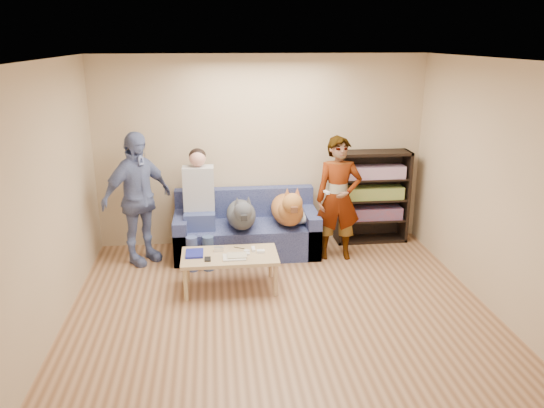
{
  "coord_description": "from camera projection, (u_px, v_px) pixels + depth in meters",
  "views": [
    {
      "loc": [
        -0.66,
        -4.62,
        2.8
      ],
      "look_at": [
        0.0,
        1.2,
        0.95
      ],
      "focal_mm": 35.0,
      "sensor_mm": 36.0,
      "label": 1
    }
  ],
  "objects": [
    {
      "name": "ground",
      "position": [
        286.0,
        330.0,
        5.29
      ],
      "size": [
        5.0,
        5.0,
        0.0
      ],
      "primitive_type": "plane",
      "color": "brown",
      "rests_on": "ground"
    },
    {
      "name": "ceiling",
      "position": [
        288.0,
        62.0,
        4.51
      ],
      "size": [
        5.0,
        5.0,
        0.0
      ],
      "primitive_type": "plane",
      "rotation": [
        3.14,
        0.0,
        0.0
      ],
      "color": "white",
      "rests_on": "ground"
    },
    {
      "name": "wall_back",
      "position": [
        261.0,
        151.0,
        7.27
      ],
      "size": [
        4.5,
        0.0,
        4.5
      ],
      "primitive_type": "plane",
      "rotation": [
        1.57,
        0.0,
        0.0
      ],
      "color": "tan",
      "rests_on": "ground"
    },
    {
      "name": "wall_front",
      "position": [
        359.0,
        365.0,
        2.53
      ],
      "size": [
        4.5,
        0.0,
        4.5
      ],
      "primitive_type": "plane",
      "rotation": [
        -1.57,
        0.0,
        0.0
      ],
      "color": "tan",
      "rests_on": "ground"
    },
    {
      "name": "wall_left",
      "position": [
        34.0,
        215.0,
        4.66
      ],
      "size": [
        0.0,
        5.0,
        5.0
      ],
      "primitive_type": "plane",
      "rotation": [
        1.57,
        0.0,
        1.57
      ],
      "color": "tan",
      "rests_on": "ground"
    },
    {
      "name": "wall_right",
      "position": [
        516.0,
        199.0,
        5.14
      ],
      "size": [
        0.0,
        5.0,
        5.0
      ],
      "primitive_type": "plane",
      "rotation": [
        1.57,
        0.0,
        -1.57
      ],
      "color": "tan",
      "rests_on": "ground"
    },
    {
      "name": "blanket",
      "position": [
        297.0,
        217.0,
        7.07
      ],
      "size": [
        0.44,
        0.37,
        0.15
      ],
      "primitive_type": "ellipsoid",
      "color": "#B1B0B5",
      "rests_on": "sofa"
    },
    {
      "name": "person_standing_right",
      "position": [
        338.0,
        199.0,
        6.83
      ],
      "size": [
        0.62,
        0.44,
        1.62
      ],
      "primitive_type": "imported",
      "rotation": [
        0.0,
        0.0,
        -0.09
      ],
      "color": "gray",
      "rests_on": "ground"
    },
    {
      "name": "person_standing_left",
      "position": [
        137.0,
        199.0,
        6.68
      ],
      "size": [
        1.02,
        0.98,
        1.71
      ],
      "primitive_type": "imported",
      "rotation": [
        0.0,
        0.0,
        0.73
      ],
      "color": "#7888C1",
      "rests_on": "ground"
    },
    {
      "name": "held_controller",
      "position": [
        327.0,
        192.0,
        6.57
      ],
      "size": [
        0.06,
        0.12,
        0.03
      ],
      "primitive_type": "cube",
      "rotation": [
        0.0,
        0.0,
        0.26
      ],
      "color": "white",
      "rests_on": "person_standing_right"
    },
    {
      "name": "notebook_blue",
      "position": [
        195.0,
        253.0,
        6.07
      ],
      "size": [
        0.2,
        0.26,
        0.03
      ],
      "primitive_type": "cube",
      "color": "navy",
      "rests_on": "coffee_table"
    },
    {
      "name": "papers",
      "position": [
        234.0,
        257.0,
        5.98
      ],
      "size": [
        0.26,
        0.2,
        0.02
      ],
      "primitive_type": "cube",
      "color": "silver",
      "rests_on": "coffee_table"
    },
    {
      "name": "magazine",
      "position": [
        237.0,
        255.0,
        5.99
      ],
      "size": [
        0.22,
        0.17,
        0.01
      ],
      "primitive_type": "cube",
      "color": "#B7AF92",
      "rests_on": "coffee_table"
    },
    {
      "name": "camera_silver",
      "position": [
        219.0,
        249.0,
        6.16
      ],
      "size": [
        0.11,
        0.06,
        0.05
      ],
      "primitive_type": "cube",
      "color": "silver",
      "rests_on": "coffee_table"
    },
    {
      "name": "controller_a",
      "position": [
        253.0,
        249.0,
        6.19
      ],
      "size": [
        0.04,
        0.13,
        0.03
      ],
      "primitive_type": "cube",
      "color": "white",
      "rests_on": "coffee_table"
    },
    {
      "name": "controller_b",
      "position": [
        261.0,
        251.0,
        6.12
      ],
      "size": [
        0.09,
        0.06,
        0.03
      ],
      "primitive_type": "cube",
      "color": "white",
      "rests_on": "coffee_table"
    },
    {
      "name": "headphone_cup_a",
      "position": [
        247.0,
        254.0,
        6.07
      ],
      "size": [
        0.07,
        0.07,
        0.02
      ],
      "primitive_type": "cylinder",
      "color": "silver",
      "rests_on": "coffee_table"
    },
    {
      "name": "headphone_cup_b",
      "position": [
        247.0,
        251.0,
        6.14
      ],
      "size": [
        0.07,
        0.07,
        0.02
      ],
      "primitive_type": "cylinder",
      "color": "silver",
      "rests_on": "coffee_table"
    },
    {
      "name": "pen_orange",
      "position": [
        228.0,
        260.0,
        5.91
      ],
      "size": [
        0.13,
        0.06,
        0.01
      ],
      "primitive_type": "cylinder",
      "rotation": [
        0.0,
        1.57,
        0.35
      ],
      "color": "#D05C1D",
      "rests_on": "coffee_table"
    },
    {
      "name": "pen_black",
      "position": [
        239.0,
        248.0,
        6.25
      ],
      "size": [
        0.13,
        0.08,
        0.01
      ],
      "primitive_type": "cylinder",
      "rotation": [
        0.0,
        1.57,
        -0.52
      ],
      "color": "black",
      "rests_on": "coffee_table"
    },
    {
      "name": "wallet",
      "position": [
        208.0,
        259.0,
        5.92
      ],
      "size": [
        0.07,
        0.12,
        0.02
      ],
      "primitive_type": "cube",
      "color": "black",
      "rests_on": "coffee_table"
    },
    {
      "name": "sofa",
      "position": [
        246.0,
        232.0,
        7.17
      ],
      "size": [
        1.9,
        0.85,
        0.82
      ],
      "color": "#515B93",
      "rests_on": "ground"
    },
    {
      "name": "person_seated",
      "position": [
        199.0,
        202.0,
        6.83
      ],
      "size": [
        0.4,
        0.73,
        1.47
      ],
      "color": "#3A4780",
      "rests_on": "sofa"
    },
    {
      "name": "dog_gray",
      "position": [
        241.0,
        214.0,
        6.81
      ],
      "size": [
        0.38,
        1.23,
        0.55
      ],
      "color": "#494C52",
      "rests_on": "sofa"
    },
    {
      "name": "dog_tan",
      "position": [
        288.0,
        209.0,
        6.96
      ],
      "size": [
        0.42,
        1.17,
        0.61
      ],
      "color": "#B46737",
      "rests_on": "sofa"
    },
    {
      "name": "coffee_table",
      "position": [
        230.0,
        258.0,
        6.08
      ],
      "size": [
        1.1,
        0.6,
        0.42
      ],
      "color": "tan",
      "rests_on": "ground"
    },
    {
      "name": "bookshelf",
      "position": [
        372.0,
        195.0,
        7.46
      ],
      "size": [
        1.0,
        0.34,
        1.3
      ],
      "color": "black",
      "rests_on": "ground"
    }
  ]
}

